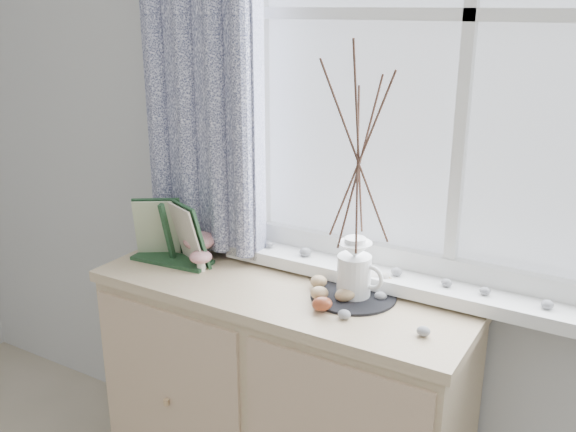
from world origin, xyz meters
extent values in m
cube|color=silver|center=(0.00, 2.00, 1.30)|extent=(4.00, 0.04, 2.60)
cube|color=silver|center=(0.30, 2.00, 1.65)|extent=(1.30, 0.01, 1.40)
cube|color=white|center=(0.30, 1.92, 0.88)|extent=(1.45, 0.16, 0.04)
cube|color=#0A1038|center=(-0.52, 1.87, 1.68)|extent=(0.44, 0.06, 1.61)
cube|color=#C3B688|center=(-0.15, 1.75, 0.41)|extent=(1.17, 0.43, 0.81)
cube|color=#C3B688|center=(-0.15, 1.75, 0.83)|extent=(1.20, 0.45, 0.03)
cube|color=beige|center=(-0.44, 1.53, 0.41)|extent=(0.55, 0.01, 0.75)
cylinder|color=white|center=(-0.50, 1.79, 0.88)|extent=(0.03, 0.03, 0.07)
ellipsoid|color=#9C0508|center=(-0.50, 1.79, 0.92)|extent=(0.11, 0.11, 0.06)
cylinder|color=white|center=(-0.44, 1.72, 0.87)|extent=(0.03, 0.03, 0.05)
ellipsoid|color=#9C0508|center=(-0.44, 1.72, 0.90)|extent=(0.07, 0.07, 0.04)
ellipsoid|color=tan|center=(0.00, 1.72, 0.88)|extent=(0.05, 0.04, 0.06)
ellipsoid|color=tan|center=(-0.04, 1.79, 0.88)|extent=(0.05, 0.04, 0.06)
ellipsoid|color=brown|center=(0.04, 1.66, 0.88)|extent=(0.05, 0.04, 0.06)
ellipsoid|color=tan|center=(0.07, 1.75, 0.88)|extent=(0.05, 0.04, 0.06)
cylinder|color=black|center=(0.07, 1.79, 0.85)|extent=(0.26, 0.26, 0.01)
cylinder|color=white|center=(0.07, 1.79, 0.92)|extent=(0.11, 0.11, 0.12)
cone|color=white|center=(0.07, 1.79, 1.00)|extent=(0.10, 0.10, 0.04)
cylinder|color=white|center=(0.07, 1.79, 1.02)|extent=(0.06, 0.06, 0.03)
torus|color=white|center=(0.13, 1.79, 0.93)|extent=(0.08, 0.02, 0.08)
ellipsoid|color=#959698|center=(0.11, 1.65, 0.86)|extent=(0.04, 0.03, 0.03)
ellipsoid|color=#959698|center=(0.15, 1.81, 0.86)|extent=(0.04, 0.03, 0.03)
ellipsoid|color=#959698|center=(0.33, 1.67, 0.86)|extent=(0.04, 0.03, 0.03)
ellipsoid|color=#959698|center=(0.03, 1.85, 0.86)|extent=(0.04, 0.03, 0.03)
camera|label=1|loc=(0.79, 0.21, 1.68)|focal=40.00mm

